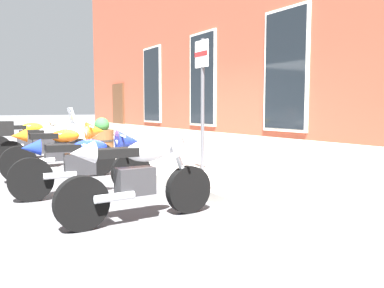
{
  "coord_description": "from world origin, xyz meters",
  "views": [
    {
      "loc": [
        7.38,
        -3.08,
        1.33
      ],
      "look_at": [
        1.46,
        0.64,
        0.68
      ],
      "focal_mm": 36.63,
      "sensor_mm": 36.0,
      "label": 1
    }
  ],
  "objects_px": {
    "motorcycle_orange_sport": "(64,148)",
    "motorcycle_blue_sport": "(89,160)",
    "motorcycle_silver_touring": "(40,143)",
    "motorcycle_white_sport": "(145,172)",
    "parking_sign": "(202,88)",
    "motorcycle_yellow_naked": "(29,140)",
    "barrel_planter": "(102,137)"
  },
  "relations": [
    {
      "from": "motorcycle_orange_sport",
      "to": "motorcycle_white_sport",
      "type": "relative_size",
      "value": 1.07
    },
    {
      "from": "motorcycle_orange_sport",
      "to": "parking_sign",
      "type": "height_order",
      "value": "parking_sign"
    },
    {
      "from": "motorcycle_orange_sport",
      "to": "motorcycle_blue_sport",
      "type": "xyz_separation_m",
      "value": [
        1.7,
        -0.07,
        -0.03
      ]
    },
    {
      "from": "motorcycle_silver_touring",
      "to": "motorcycle_white_sport",
      "type": "height_order",
      "value": "motorcycle_silver_touring"
    },
    {
      "from": "parking_sign",
      "to": "motorcycle_orange_sport",
      "type": "bearing_deg",
      "value": -137.22
    },
    {
      "from": "motorcycle_blue_sport",
      "to": "barrel_planter",
      "type": "height_order",
      "value": "barrel_planter"
    },
    {
      "from": "motorcycle_yellow_naked",
      "to": "parking_sign",
      "type": "bearing_deg",
      "value": 19.28
    },
    {
      "from": "motorcycle_yellow_naked",
      "to": "motorcycle_white_sport",
      "type": "height_order",
      "value": "motorcycle_white_sport"
    },
    {
      "from": "motorcycle_white_sport",
      "to": "barrel_planter",
      "type": "xyz_separation_m",
      "value": [
        -6.24,
        1.66,
        -0.05
      ]
    },
    {
      "from": "motorcycle_yellow_naked",
      "to": "barrel_planter",
      "type": "xyz_separation_m",
      "value": [
        0.43,
        1.81,
        0.04
      ]
    },
    {
      "from": "motorcycle_orange_sport",
      "to": "motorcycle_white_sport",
      "type": "bearing_deg",
      "value": 1.71
    },
    {
      "from": "motorcycle_orange_sport",
      "to": "motorcycle_blue_sport",
      "type": "relative_size",
      "value": 1.0
    },
    {
      "from": "motorcycle_blue_sport",
      "to": "motorcycle_white_sport",
      "type": "xyz_separation_m",
      "value": [
        1.61,
        0.17,
        0.04
      ]
    },
    {
      "from": "parking_sign",
      "to": "barrel_planter",
      "type": "distance_m",
      "value": 5.01
    },
    {
      "from": "motorcycle_blue_sport",
      "to": "motorcycle_silver_touring",
      "type": "bearing_deg",
      "value": -178.94
    },
    {
      "from": "motorcycle_yellow_naked",
      "to": "parking_sign",
      "type": "height_order",
      "value": "parking_sign"
    },
    {
      "from": "motorcycle_silver_touring",
      "to": "motorcycle_orange_sport",
      "type": "height_order",
      "value": "motorcycle_silver_touring"
    },
    {
      "from": "motorcycle_blue_sport",
      "to": "parking_sign",
      "type": "bearing_deg",
      "value": 82.37
    },
    {
      "from": "motorcycle_orange_sport",
      "to": "barrel_planter",
      "type": "relative_size",
      "value": 2.29
    },
    {
      "from": "parking_sign",
      "to": "motorcycle_silver_touring",
      "type": "bearing_deg",
      "value": -151.1
    },
    {
      "from": "parking_sign",
      "to": "motorcycle_yellow_naked",
      "type": "bearing_deg",
      "value": -160.72
    },
    {
      "from": "motorcycle_silver_touring",
      "to": "motorcycle_white_sport",
      "type": "xyz_separation_m",
      "value": [
        4.86,
        0.23,
        0.02
      ]
    },
    {
      "from": "motorcycle_orange_sport",
      "to": "motorcycle_white_sport",
      "type": "distance_m",
      "value": 3.31
    },
    {
      "from": "motorcycle_silver_touring",
      "to": "motorcycle_white_sport",
      "type": "distance_m",
      "value": 4.86
    },
    {
      "from": "motorcycle_white_sport",
      "to": "parking_sign",
      "type": "relative_size",
      "value": 0.85
    },
    {
      "from": "motorcycle_orange_sport",
      "to": "motorcycle_blue_sport",
      "type": "height_order",
      "value": "motorcycle_orange_sport"
    },
    {
      "from": "motorcycle_yellow_naked",
      "to": "motorcycle_orange_sport",
      "type": "bearing_deg",
      "value": 0.89
    },
    {
      "from": "motorcycle_silver_touring",
      "to": "barrel_planter",
      "type": "bearing_deg",
      "value": 126.2
    },
    {
      "from": "motorcycle_silver_touring",
      "to": "parking_sign",
      "type": "relative_size",
      "value": 0.88
    },
    {
      "from": "barrel_planter",
      "to": "motorcycle_blue_sport",
      "type": "bearing_deg",
      "value": -21.5
    },
    {
      "from": "motorcycle_blue_sport",
      "to": "motorcycle_yellow_naked",
      "type": "bearing_deg",
      "value": 179.82
    },
    {
      "from": "motorcycle_yellow_naked",
      "to": "motorcycle_blue_sport",
      "type": "height_order",
      "value": "motorcycle_yellow_naked"
    }
  ]
}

